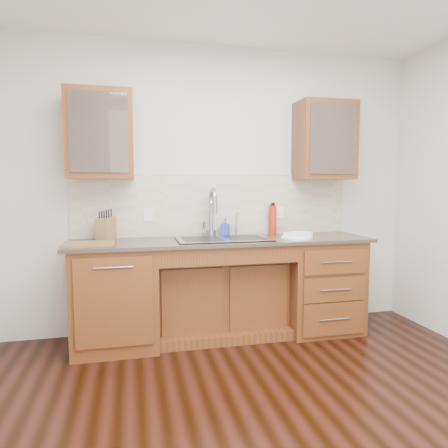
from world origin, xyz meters
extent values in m
cube|color=black|center=(0.00, 0.00, -0.05)|extent=(4.00, 3.50, 0.10)
cube|color=silver|center=(0.00, 1.80, 1.35)|extent=(4.00, 0.10, 2.70)
cube|color=#593014|center=(-0.95, 1.44, 0.44)|extent=(0.70, 0.62, 0.88)
cube|color=#593014|center=(0.00, 1.53, 0.35)|extent=(1.20, 0.44, 0.70)
cube|color=#593014|center=(0.95, 1.44, 0.44)|extent=(0.70, 0.62, 0.88)
cube|color=#84705B|center=(0.00, 1.43, 0.90)|extent=(2.70, 0.65, 0.03)
cube|color=beige|center=(0.00, 1.74, 1.21)|extent=(2.70, 0.02, 0.59)
cube|color=#9E9EA5|center=(0.00, 1.41, 0.83)|extent=(0.84, 0.46, 0.19)
cylinder|color=#999993|center=(-0.07, 1.64, 1.11)|extent=(0.04, 0.04, 0.40)
cylinder|color=#999993|center=(0.18, 1.65, 1.03)|extent=(0.02, 0.02, 0.24)
cube|color=#593014|center=(-1.05, 1.58, 1.83)|extent=(0.55, 0.34, 0.75)
cube|color=#593014|center=(1.05, 1.58, 1.83)|extent=(0.55, 0.34, 0.75)
cube|color=white|center=(-0.65, 1.73, 1.12)|extent=(0.08, 0.01, 0.12)
cube|color=white|center=(0.65, 1.73, 1.12)|extent=(0.08, 0.01, 0.12)
imported|color=#203CBC|center=(0.07, 1.65, 0.99)|extent=(0.10, 0.10, 0.17)
cylinder|color=red|center=(0.56, 1.67, 1.05)|extent=(0.10, 0.10, 0.28)
cylinder|color=white|center=(0.66, 1.32, 0.92)|extent=(0.38, 0.38, 0.02)
cube|color=white|center=(0.69, 1.36, 0.94)|extent=(0.27, 0.25, 0.04)
cube|color=brown|center=(-1.03, 1.60, 1.01)|extent=(0.17, 0.21, 0.20)
cube|color=brown|center=(-1.15, 1.33, 0.92)|extent=(0.41, 0.29, 0.02)
imported|color=white|center=(-1.15, 1.58, 1.77)|extent=(0.13, 0.13, 0.09)
imported|color=white|center=(-0.91, 1.58, 1.77)|extent=(0.13, 0.13, 0.10)
imported|color=silver|center=(0.94, 1.58, 1.77)|extent=(0.13, 0.13, 0.10)
imported|color=white|center=(1.12, 1.58, 1.78)|extent=(0.13, 0.13, 0.10)
camera|label=1|loc=(-0.80, -2.05, 1.40)|focal=32.00mm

